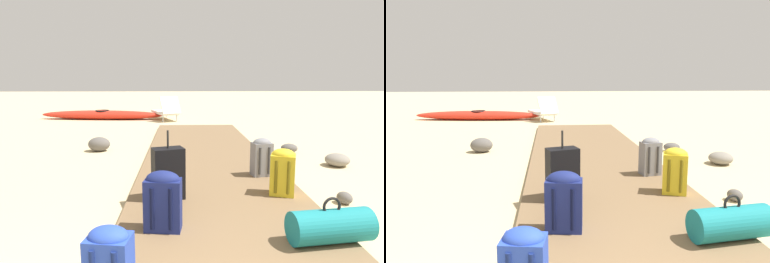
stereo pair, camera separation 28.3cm
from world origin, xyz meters
The scene contains 14 objects.
ground_plane centered at (0.00, 3.68, 0.00)m, with size 60.00×60.00×0.00m, color #CCB789.
boardwalk centered at (0.00, 4.60, 0.04)m, with size 2.11×9.19×0.08m, color brown.
backpack_blue centered at (-0.89, 1.35, 0.33)m, with size 0.30×0.26×0.47m.
suitcase_black centered at (-0.59, 3.13, 0.38)m, with size 0.40×0.31×0.79m.
backpack_grey centered at (0.70, 4.02, 0.36)m, with size 0.30×0.26×0.54m.
backpack_navy centered at (-0.60, 2.31, 0.37)m, with size 0.35×0.24×0.56m.
duffel_bag_teal centered at (0.82, 2.02, 0.23)m, with size 0.73×0.38×0.40m.
backpack_yellow centered at (0.76, 3.22, 0.37)m, with size 0.34×0.31×0.55m.
lounge_chair centered at (-0.94, 10.94, 0.33)m, with size 1.08×1.62×0.82m.
kayak centered at (-3.16, 11.27, 0.16)m, with size 4.33×1.07×0.32m.
rock_right_mid centered at (2.15, 4.79, 0.10)m, with size 0.39×0.40×0.21m, color gray.
rock_left_near centered at (-2.06, 6.08, 0.14)m, with size 0.43×0.34×0.28m, color #5B5651.
rock_right_near centered at (1.47, 3.10, 0.07)m, with size 0.20×0.16×0.14m, color #5B5651.
rock_right_far centered at (1.68, 5.83, 0.09)m, with size 0.27×0.32×0.17m, color #5B5651.
Camera 2 is at (-0.72, -0.65, 1.47)m, focal length 32.13 mm.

